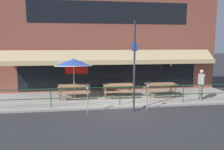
{
  "coord_description": "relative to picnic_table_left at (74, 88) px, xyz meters",
  "views": [
    {
      "loc": [
        -1.92,
        -10.49,
        3.24
      ],
      "look_at": [
        -0.22,
        1.6,
        1.5
      ],
      "focal_mm": 35.0,
      "sensor_mm": 36.0,
      "label": 1
    }
  ],
  "objects": [
    {
      "name": "patio_deck",
      "position": [
        2.37,
        -0.11,
        -0.66
      ],
      "size": [
        15.0,
        4.0,
        0.1
      ],
      "primitive_type": "cube",
      "color": "#9E998E",
      "rests_on": "ground"
    },
    {
      "name": "ground_plane",
      "position": [
        2.37,
        -2.11,
        -0.71
      ],
      "size": [
        120.0,
        120.0,
        0.0
      ],
      "primitive_type": "plane",
      "color": "#2D2D30"
    },
    {
      "name": "patio_railing",
      "position": [
        2.37,
        -1.81,
        0.09
      ],
      "size": [
        13.84,
        0.04,
        0.97
      ],
      "color": "#194723",
      "rests_on": "patio_deck"
    },
    {
      "name": "parking_meter_near",
      "position": [
        0.7,
        -2.73,
        0.44
      ],
      "size": [
        0.15,
        0.16,
        1.42
      ],
      "color": "gray",
      "rests_on": "ground"
    },
    {
      "name": "patio_umbrella_left",
      "position": [
        0.0,
        -0.0,
        1.47
      ],
      "size": [
        2.14,
        2.14,
        2.38
      ],
      "color": "#B7B2A8",
      "rests_on": "patio_deck"
    },
    {
      "name": "picnic_table_centre",
      "position": [
        2.59,
        -0.07,
        0.0
      ],
      "size": [
        1.8,
        1.42,
        0.76
      ],
      "color": "#997047",
      "rests_on": "patio_deck"
    },
    {
      "name": "picnic_table_left",
      "position": [
        0.0,
        0.0,
        0.0
      ],
      "size": [
        1.8,
        1.42,
        0.76
      ],
      "color": "#997047",
      "rests_on": "patio_deck"
    },
    {
      "name": "street_sign_pole",
      "position": [
        2.93,
        -2.56,
        1.51
      ],
      "size": [
        0.28,
        0.09,
        4.32
      ],
      "color": "#2D2D33",
      "rests_on": "ground"
    },
    {
      "name": "picnic_table_right",
      "position": [
        5.17,
        -0.19,
        0.0
      ],
      "size": [
        1.8,
        1.42,
        0.76
      ],
      "color": "#997047",
      "rests_on": "patio_deck"
    },
    {
      "name": "restaurant_building",
      "position": [
        2.37,
        2.11,
        3.03
      ],
      "size": [
        15.0,
        1.6,
        7.52
      ],
      "color": "brown",
      "rests_on": "ground"
    },
    {
      "name": "pedestrian_walking",
      "position": [
        7.16,
        -1.25,
        0.35
      ],
      "size": [
        0.3,
        0.61,
        1.71
      ],
      "color": "#665B4C",
      "rests_on": "patio_deck"
    },
    {
      "name": "parking_meter_far",
      "position": [
        3.59,
        -2.61,
        0.44
      ],
      "size": [
        0.15,
        0.16,
        1.42
      ],
      "color": "gray",
      "rests_on": "ground"
    }
  ]
}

